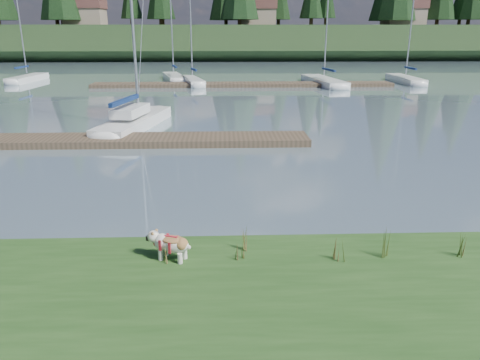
{
  "coord_description": "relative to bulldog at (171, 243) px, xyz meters",
  "views": [
    {
      "loc": [
        0.27,
        -11.21,
        4.84
      ],
      "look_at": [
        0.65,
        -0.5,
        1.35
      ],
      "focal_mm": 35.0,
      "sensor_mm": 36.0,
      "label": 1
    }
  ],
  "objects": [
    {
      "name": "weed_5",
      "position": [
        5.91,
        -0.06,
        -0.11
      ],
      "size": [
        0.17,
        0.14,
        0.58
      ],
      "color": "#475B23",
      "rests_on": "bank"
    },
    {
      "name": "ground",
      "position": [
        0.82,
        32.59,
        -0.7
      ],
      "size": [
        200.0,
        200.0,
        0.0
      ],
      "primitive_type": "plane",
      "color": "#79919E",
      "rests_on": "ground"
    },
    {
      "name": "ridge",
      "position": [
        0.82,
        75.59,
        1.8
      ],
      "size": [
        200.0,
        20.0,
        5.0
      ],
      "primitive_type": "cube",
      "color": "#20351A",
      "rests_on": "ground"
    },
    {
      "name": "sailboat_bg_1",
      "position": [
        -3.79,
        38.14,
        -0.37
      ],
      "size": [
        2.99,
        7.25,
        10.72
      ],
      "rotation": [
        0.0,
        0.0,
        1.8
      ],
      "color": "white",
      "rests_on": "ground"
    },
    {
      "name": "weed_3",
      "position": [
        -0.13,
        -0.14,
        -0.15
      ],
      "size": [
        0.17,
        0.14,
        0.5
      ],
      "color": "#475B23",
      "rests_on": "bank"
    },
    {
      "name": "house_2",
      "position": [
        30.82,
        71.59,
        6.61
      ],
      "size": [
        6.3,
        5.3,
        4.65
      ],
      "color": "gray",
      "rests_on": "ridge"
    },
    {
      "name": "weed_0",
      "position": [
        1.53,
        0.36,
        -0.05
      ],
      "size": [
        0.17,
        0.14,
        0.72
      ],
      "color": "#475B23",
      "rests_on": "bank"
    },
    {
      "name": "sailboat_bg_0",
      "position": [
        -17.35,
        37.7,
        -0.38
      ],
      "size": [
        1.91,
        7.1,
        10.28
      ],
      "rotation": [
        0.0,
        0.0,
        1.49
      ],
      "color": "white",
      "rests_on": "ground"
    },
    {
      "name": "house_1",
      "position": [
        6.82,
        73.59,
        6.61
      ],
      "size": [
        6.3,
        5.3,
        4.65
      ],
      "color": "gray",
      "rests_on": "ridge"
    },
    {
      "name": "sailboat_bg_2",
      "position": [
        -1.77,
        34.58,
        -0.37
      ],
      "size": [
        2.76,
        6.46,
        9.72
      ],
      "rotation": [
        0.0,
        0.0,
        1.82
      ],
      "color": "white",
      "rests_on": "ground"
    },
    {
      "name": "sailboat_bg_3",
      "position": [
        10.01,
        34.39,
        -0.38
      ],
      "size": [
        3.0,
        9.18,
        13.14
      ],
      "rotation": [
        0.0,
        0.0,
        1.71
      ],
      "color": "white",
      "rests_on": "ground"
    },
    {
      "name": "house_0",
      "position": [
        -21.18,
        72.59,
        6.61
      ],
      "size": [
        6.3,
        5.3,
        4.65
      ],
      "color": "gray",
      "rests_on": "ridge"
    },
    {
      "name": "weed_2",
      "position": [
        4.39,
        -0.08,
        -0.07
      ],
      "size": [
        0.17,
        0.14,
        0.67
      ],
      "color": "#475B23",
      "rests_on": "bank"
    },
    {
      "name": "dock_near",
      "position": [
        -3.18,
        11.59,
        -0.55
      ],
      "size": [
        16.0,
        2.0,
        0.3
      ],
      "primitive_type": "cube",
      "color": "#4C3D2C",
      "rests_on": "ground"
    },
    {
      "name": "dock_far",
      "position": [
        2.82,
        32.59,
        -0.55
      ],
      "size": [
        26.0,
        2.2,
        0.3
      ],
      "primitive_type": "cube",
      "color": "#4C3D2C",
      "rests_on": "ground"
    },
    {
      "name": "weed_4",
      "position": [
        3.38,
        -0.16,
        -0.15
      ],
      "size": [
        0.17,
        0.14,
        0.5
      ],
      "color": "#475B23",
      "rests_on": "bank"
    },
    {
      "name": "bulldog",
      "position": [
        0.0,
        0.0,
        0.0
      ],
      "size": [
        0.96,
        0.62,
        0.57
      ],
      "rotation": [
        0.0,
        0.0,
        2.77
      ],
      "color": "silver",
      "rests_on": "bank"
    },
    {
      "name": "sailboat_main",
      "position": [
        -3.29,
        15.49,
        -0.28
      ],
      "size": [
        3.13,
        8.14,
        11.58
      ],
      "rotation": [
        0.0,
        0.0,
        1.37
      ],
      "color": "white",
      "rests_on": "ground"
    },
    {
      "name": "weed_1",
      "position": [
        1.42,
        -0.02,
        -0.16
      ],
      "size": [
        0.17,
        0.14,
        0.46
      ],
      "color": "#475B23",
      "rests_on": "bank"
    },
    {
      "name": "mud_lip",
      "position": [
        0.82,
        0.99,
        -0.63
      ],
      "size": [
        60.0,
        0.5,
        0.14
      ],
      "primitive_type": "cube",
      "color": "#33281C",
      "rests_on": "ground"
    },
    {
      "name": "sailboat_bg_4",
      "position": [
        18.0,
        35.52,
        -0.38
      ],
      "size": [
        1.53,
        7.58,
        11.22
      ],
      "rotation": [
        0.0,
        0.0,
        1.57
      ],
      "color": "white",
      "rests_on": "ground"
    }
  ]
}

